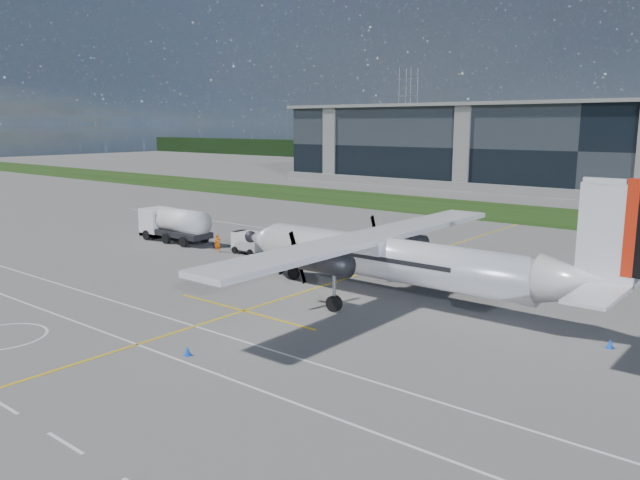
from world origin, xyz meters
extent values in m
plane|color=#5D5B58|center=(0.00, 40.00, 0.00)|extent=(400.00, 400.00, 0.00)
cube|color=#1A380F|center=(0.00, 48.00, 0.02)|extent=(400.00, 18.00, 0.04)
cube|color=black|center=(0.00, 80.00, 7.50)|extent=(120.00, 20.00, 15.00)
cube|color=yellow|center=(3.00, 10.00, 0.01)|extent=(0.20, 70.00, 0.01)
cube|color=white|center=(0.00, -14.00, 0.01)|extent=(90.00, 0.15, 0.01)
imported|color=#F25907|center=(-12.40, 5.53, 0.95)|extent=(0.86, 0.95, 1.91)
cone|color=blue|center=(7.68, 17.04, 0.25)|extent=(0.36, 0.36, 0.50)
cone|color=blue|center=(23.07, 1.65, 0.25)|extent=(0.36, 0.36, 0.50)
cone|color=blue|center=(-5.37, 2.74, 0.25)|extent=(0.36, 0.36, 0.50)
cone|color=blue|center=(6.40, -13.29, 0.25)|extent=(0.36, 0.36, 0.50)
cone|color=blue|center=(-3.29, 3.96, 0.25)|extent=(0.36, 0.36, 0.50)
camera|label=1|loc=(31.04, -32.69, 11.80)|focal=35.00mm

